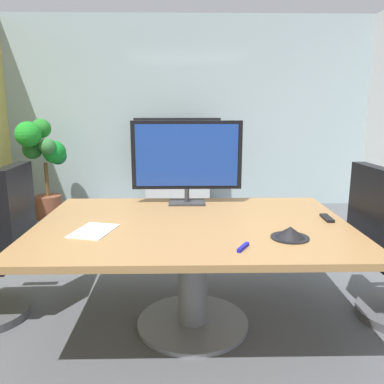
{
  "coord_description": "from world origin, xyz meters",
  "views": [
    {
      "loc": [
        -0.07,
        -2.56,
        1.48
      ],
      "look_at": [
        -0.01,
        0.13,
        0.88
      ],
      "focal_mm": 36.7,
      "sensor_mm": 36.0,
      "label": 1
    }
  ],
  "objects": [
    {
      "name": "conference_table",
      "position": [
        -0.01,
        -0.12,
        0.57
      ],
      "size": [
        2.02,
        1.39,
        0.73
      ],
      "color": "olive",
      "rests_on": "ground"
    },
    {
      "name": "conference_phone",
      "position": [
        0.54,
        -0.43,
        0.76
      ],
      "size": [
        0.22,
        0.22,
        0.07
      ],
      "color": "black",
      "rests_on": "conference_table"
    },
    {
      "name": "ground_plane",
      "position": [
        0.0,
        0.0,
        0.0
      ],
      "size": [
        7.61,
        7.61,
        0.0
      ],
      "primitive_type": "plane",
      "color": "#515459"
    },
    {
      "name": "paper_notepad",
      "position": [
        -0.62,
        -0.29,
        0.73
      ],
      "size": [
        0.28,
        0.34,
        0.01
      ],
      "primitive_type": "cube",
      "rotation": [
        0.0,
        0.0,
        -0.25
      ],
      "color": "white",
      "rests_on": "conference_table"
    },
    {
      "name": "wall_display_unit",
      "position": [
        -0.16,
        2.95,
        0.44
      ],
      "size": [
        1.2,
        0.36,
        1.31
      ],
      "color": "#B7BABC",
      "rests_on": "ground"
    },
    {
      "name": "tv_monitor",
      "position": [
        -0.05,
        0.4,
        1.09
      ],
      "size": [
        0.84,
        0.18,
        0.64
      ],
      "color": "#333338",
      "rests_on": "conference_table"
    },
    {
      "name": "remote_control",
      "position": [
        0.89,
        -0.06,
        0.74
      ],
      "size": [
        0.06,
        0.17,
        0.02
      ],
      "primitive_type": "cube",
      "rotation": [
        0.0,
        0.0,
        -0.04
      ],
      "color": "black",
      "rests_on": "conference_table"
    },
    {
      "name": "wall_back_glass_partition",
      "position": [
        0.0,
        3.31,
        1.36
      ],
      "size": [
        5.34,
        0.1,
        2.73
      ],
      "primitive_type": "cube",
      "color": "#9EB2B7",
      "rests_on": "ground"
    },
    {
      "name": "potted_plant",
      "position": [
        -1.91,
        2.56,
        0.8
      ],
      "size": [
        0.56,
        0.6,
        1.31
      ],
      "color": "brown",
      "rests_on": "ground"
    },
    {
      "name": "whiteboard_marker",
      "position": [
        0.24,
        -0.6,
        0.74
      ],
      "size": [
        0.08,
        0.12,
        0.02
      ],
      "primitive_type": "cube",
      "rotation": [
        0.0,
        0.0,
        1.05
      ],
      "color": "#1919A5",
      "rests_on": "conference_table"
    }
  ]
}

